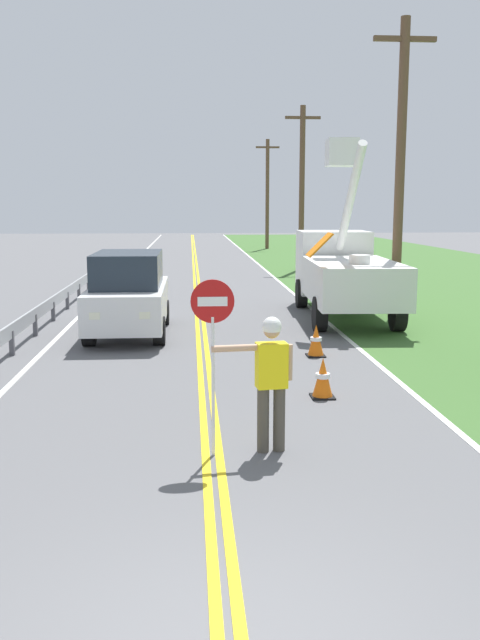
% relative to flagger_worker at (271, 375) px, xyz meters
% --- Properties ---
extents(centerline_yellow_left, '(0.11, 110.00, 0.01)m').
position_rel_flagger_worker_xyz_m(centerline_yellow_left, '(-0.87, 15.72, -1.04)').
color(centerline_yellow_left, yellow).
rests_on(centerline_yellow_left, ground).
extents(centerline_yellow_right, '(0.11, 110.00, 0.01)m').
position_rel_flagger_worker_xyz_m(centerline_yellow_right, '(-0.69, 15.72, -1.04)').
color(centerline_yellow_right, yellow).
rests_on(centerline_yellow_right, ground).
extents(edge_line_right, '(0.12, 110.00, 0.01)m').
position_rel_flagger_worker_xyz_m(edge_line_right, '(2.82, 15.72, -1.04)').
color(edge_line_right, silver).
rests_on(edge_line_right, ground).
extents(edge_line_left, '(0.12, 110.00, 0.01)m').
position_rel_flagger_worker_xyz_m(edge_line_left, '(-4.38, 15.72, -1.04)').
color(edge_line_left, silver).
rests_on(edge_line_left, ground).
extents(flagger_worker, '(1.08, 0.29, 1.83)m').
position_rel_flagger_worker_xyz_m(flagger_worker, '(0.00, 0.00, 0.00)').
color(flagger_worker, '#474238').
rests_on(flagger_worker, ground).
extents(stop_sign_paddle, '(0.56, 0.04, 2.33)m').
position_rel_flagger_worker_xyz_m(stop_sign_paddle, '(-0.76, -0.10, 0.66)').
color(stop_sign_paddle, silver).
rests_on(stop_sign_paddle, ground).
extents(utility_bucket_truck, '(2.96, 6.91, 5.23)m').
position_rel_flagger_worker_xyz_m(utility_bucket_truck, '(3.49, 11.20, 0.36)').
color(utility_bucket_truck, white).
rests_on(utility_bucket_truck, ground).
extents(oncoming_suv_nearest, '(1.93, 4.61, 2.10)m').
position_rel_flagger_worker_xyz_m(oncoming_suv_nearest, '(-2.61, 8.65, 0.01)').
color(oncoming_suv_nearest, silver).
rests_on(oncoming_suv_nearest, ground).
extents(utility_pole_near, '(1.80, 0.28, 8.50)m').
position_rel_flagger_worker_xyz_m(utility_pole_near, '(5.07, 11.08, 3.39)').
color(utility_pole_near, brown).
rests_on(utility_pole_near, ground).
extents(utility_pole_mid, '(1.80, 0.28, 8.26)m').
position_rel_flagger_worker_xyz_m(utility_pole_mid, '(4.70, 26.32, 3.27)').
color(utility_pole_mid, brown).
rests_on(utility_pole_mid, ground).
extents(utility_pole_far, '(1.80, 0.28, 8.30)m').
position_rel_flagger_worker_xyz_m(utility_pole_far, '(4.93, 44.04, 3.28)').
color(utility_pole_far, brown).
rests_on(utility_pole_far, ground).
extents(traffic_cone_lead, '(0.40, 0.40, 0.70)m').
position_rel_flagger_worker_xyz_m(traffic_cone_lead, '(1.20, 2.51, -0.71)').
color(traffic_cone_lead, orange).
rests_on(traffic_cone_lead, ground).
extents(traffic_cone_mid, '(0.40, 0.40, 0.70)m').
position_rel_flagger_worker_xyz_m(traffic_cone_mid, '(1.68, 5.73, -0.71)').
color(traffic_cone_mid, orange).
rests_on(traffic_cone_mid, ground).
extents(guardrail_left_shoulder, '(0.10, 32.00, 0.71)m').
position_rel_flagger_worker_xyz_m(guardrail_left_shoulder, '(-4.98, 12.00, -0.53)').
color(guardrail_left_shoulder, '#9EA0A3').
rests_on(guardrail_left_shoulder, ground).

